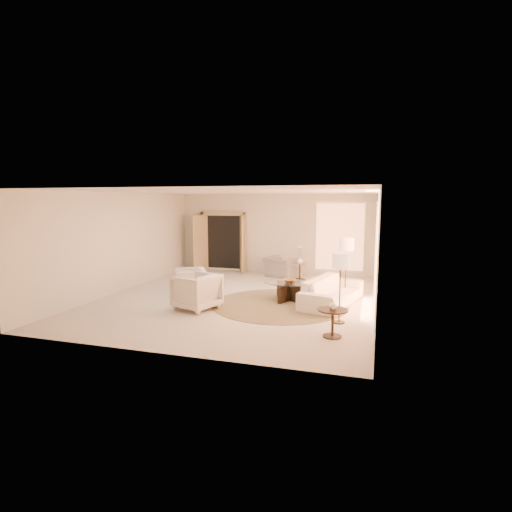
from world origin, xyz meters
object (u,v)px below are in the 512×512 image
(armchair_right, at_px, (196,290))
(end_vase, at_px, (333,305))
(side_vase, at_px, (300,260))
(side_table, at_px, (300,270))
(accent_chair, at_px, (282,264))
(coffee_table, at_px, (290,289))
(armchair_left, at_px, (191,280))
(floor_lamp_far, at_px, (341,264))
(end_table, at_px, (333,318))
(sofa, at_px, (332,291))
(floor_lamp_near, at_px, (347,247))
(bowl, at_px, (290,281))

(armchair_right, height_order, end_vase, armchair_right)
(end_vase, xyz_separation_m, side_vase, (-1.60, 5.25, 0.03))
(armchair_right, bearing_deg, side_table, 176.64)
(accent_chair, relative_size, coffee_table, 0.64)
(armchair_left, distance_m, floor_lamp_far, 4.47)
(side_table, bearing_deg, end_table, -73.08)
(end_vase, relative_size, side_vase, 0.76)
(armchair_left, height_order, side_table, armchair_left)
(side_table, xyz_separation_m, floor_lamp_far, (1.64, -4.32, 0.95))
(accent_chair, bearing_deg, sofa, 146.32)
(armchair_left, relative_size, end_table, 1.40)
(coffee_table, relative_size, side_table, 2.99)
(floor_lamp_far, bearing_deg, sofa, 101.61)
(sofa, relative_size, side_vase, 10.44)
(armchair_left, bearing_deg, coffee_table, 61.30)
(accent_chair, xyz_separation_m, side_table, (0.67, -0.34, -0.12))
(floor_lamp_near, height_order, end_vase, floor_lamp_near)
(armchair_left, relative_size, floor_lamp_far, 0.54)
(accent_chair, bearing_deg, floor_lamp_near, 158.18)
(sofa, height_order, armchair_right, armchair_right)
(accent_chair, distance_m, side_table, 0.76)
(armchair_left, bearing_deg, bowl, 61.30)
(coffee_table, distance_m, side_vase, 2.78)
(accent_chair, xyz_separation_m, end_table, (2.27, -5.59, -0.08))
(accent_chair, bearing_deg, side_table, 177.18)
(sofa, height_order, end_vase, end_vase)
(sofa, xyz_separation_m, floor_lamp_near, (0.26, 0.84, 1.03))
(floor_lamp_near, distance_m, side_vase, 2.66)
(end_table, relative_size, end_vase, 3.41)
(floor_lamp_far, xyz_separation_m, bowl, (-1.40, 1.57, -0.75))
(armchair_left, distance_m, armchair_right, 1.50)
(armchair_right, relative_size, side_table, 1.73)
(side_table, xyz_separation_m, side_vase, (0.00, -0.00, 0.32))
(armchair_left, bearing_deg, armchair_right, -0.43)
(sofa, height_order, bowl, sofa)
(sofa, relative_size, armchair_right, 2.45)
(armchair_right, bearing_deg, floor_lamp_far, 106.66)
(bowl, distance_m, end_vase, 2.84)
(side_table, bearing_deg, sofa, -64.76)
(accent_chair, xyz_separation_m, end_vase, (2.27, -5.59, 0.17))
(armchair_right, height_order, side_table, armchair_right)
(sofa, xyz_separation_m, side_table, (-1.34, 2.84, -0.01))
(accent_chair, height_order, floor_lamp_near, floor_lamp_near)
(armchair_left, relative_size, coffee_table, 0.50)
(bowl, bearing_deg, coffee_table, 0.00)
(end_vase, bearing_deg, armchair_right, 162.14)
(sofa, xyz_separation_m, armchair_right, (-3.06, -1.34, 0.13))
(floor_lamp_near, bearing_deg, bowl, -150.93)
(floor_lamp_near, bearing_deg, side_table, 128.68)
(accent_chair, height_order, side_vase, accent_chair)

